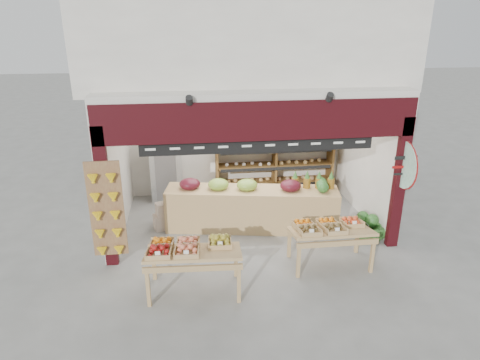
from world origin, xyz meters
The scene contains 11 objects.
ground centered at (0.00, 0.00, 0.00)m, with size 60.00×60.00×0.00m, color slate.
shop_structure centered at (0.00, 1.61, 3.92)m, with size 6.36×5.12×5.40m.
banana_board centered at (-2.73, -1.17, 1.12)m, with size 0.60×0.15×1.80m.
gift_sign centered at (2.75, -1.15, 1.75)m, with size 0.04×0.93×0.92m.
back_shelving centered at (0.94, 1.95, 1.15)m, with size 3.02×0.49×1.86m.
refrigerator centered at (-1.81, 1.89, 0.81)m, with size 0.63×0.63×1.61m, color silver.
cardboard_stack centered at (-1.64, 0.39, 0.22)m, with size 0.99×0.83×0.60m.
mid_counter centered at (0.04, 0.05, 0.50)m, with size 3.73×1.34×1.14m.
display_table_left centered at (-1.35, -2.07, 0.77)m, with size 1.60×0.95×1.00m.
display_table_right centered at (1.20, -1.57, 0.73)m, with size 1.47×0.83×0.95m.
watermelon_pile centered at (2.46, -0.66, 0.18)m, with size 0.71×0.66×0.50m.
Camera 1 is at (-1.26, -8.26, 4.32)m, focal length 32.00 mm.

